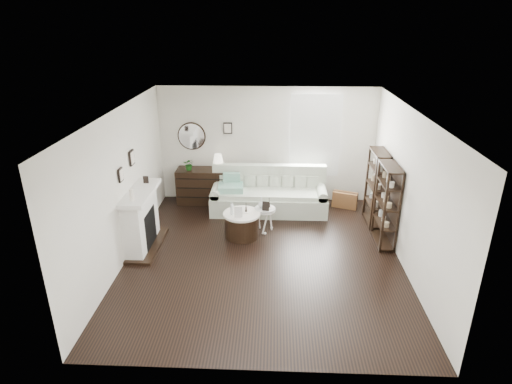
{
  "coord_description": "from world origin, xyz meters",
  "views": [
    {
      "loc": [
        0.17,
        -6.87,
        4.14
      ],
      "look_at": [
        -0.17,
        0.8,
        0.97
      ],
      "focal_mm": 30.0,
      "sensor_mm": 36.0,
      "label": 1
    }
  ],
  "objects_px": {
    "dresser": "(204,186)",
    "sofa": "(269,197)",
    "drum_table": "(242,225)",
    "pedestal_table": "(265,210)"
  },
  "relations": [
    {
      "from": "sofa",
      "to": "drum_table",
      "type": "xyz_separation_m",
      "value": [
        -0.52,
        -1.29,
        -0.07
      ]
    },
    {
      "from": "dresser",
      "to": "drum_table",
      "type": "bearing_deg",
      "value": -58.58
    },
    {
      "from": "sofa",
      "to": "pedestal_table",
      "type": "distance_m",
      "value": 1.05
    },
    {
      "from": "sofa",
      "to": "pedestal_table",
      "type": "relative_size",
      "value": 4.98
    },
    {
      "from": "sofa",
      "to": "drum_table",
      "type": "distance_m",
      "value": 1.39
    },
    {
      "from": "sofa",
      "to": "drum_table",
      "type": "bearing_deg",
      "value": -111.78
    },
    {
      "from": "sofa",
      "to": "dresser",
      "type": "bearing_deg",
      "value": 165.83
    },
    {
      "from": "sofa",
      "to": "dresser",
      "type": "distance_m",
      "value": 1.59
    },
    {
      "from": "drum_table",
      "to": "sofa",
      "type": "bearing_deg",
      "value": 68.22
    },
    {
      "from": "dresser",
      "to": "sofa",
      "type": "bearing_deg",
      "value": -14.17
    }
  ]
}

